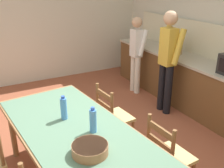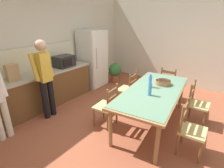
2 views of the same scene
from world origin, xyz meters
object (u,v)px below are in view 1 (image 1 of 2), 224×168
at_px(serving_bowl, 90,149).
at_px(chair_side_far_right, 168,157).
at_px(person_at_sink, 136,51).
at_px(chair_side_far_left, 113,117).
at_px(bottle_near_centre, 64,108).
at_px(bottle_off_centre, 93,121).
at_px(dining_table, 77,136).
at_px(paper_bag, 175,44).
at_px(person_at_counter, 168,58).

bearing_deg(serving_bowl, chair_side_far_right, 88.89).
bearing_deg(person_at_sink, chair_side_far_left, -132.06).
xyz_separation_m(bottle_near_centre, chair_side_far_right, (0.71, 0.88, -0.47)).
distance_m(bottle_off_centre, chair_side_far_right, 0.91).
height_order(bottle_near_centre, chair_side_far_left, bottle_near_centre).
height_order(chair_side_far_left, person_at_sink, person_at_sink).
distance_m(dining_table, chair_side_far_left, 0.99).
bearing_deg(bottle_near_centre, chair_side_far_left, 112.31).
height_order(paper_bag, person_at_sink, person_at_sink).
bearing_deg(serving_bowl, dining_table, 175.51).
distance_m(bottle_near_centre, chair_side_far_right, 1.22).
relative_size(chair_side_far_right, person_at_sink, 0.59).
relative_size(bottle_near_centre, person_at_counter, 0.16).
bearing_deg(paper_bag, chair_side_far_right, -41.32).
xyz_separation_m(dining_table, chair_side_far_right, (0.42, 0.85, -0.27)).
bearing_deg(person_at_counter, dining_table, -151.92).
bearing_deg(chair_side_far_right, dining_table, 60.12).
distance_m(dining_table, chair_side_far_right, 0.99).
relative_size(dining_table, person_at_counter, 1.37).
xyz_separation_m(serving_bowl, chair_side_far_left, (-1.01, 0.77, -0.40)).
bearing_deg(bottle_near_centre, bottle_off_centre, 23.76).
distance_m(paper_bag, chair_side_far_right, 2.64).
height_order(dining_table, person_at_sink, person_at_sink).
xyz_separation_m(dining_table, bottle_near_centre, (-0.28, -0.03, 0.20)).
bearing_deg(bottle_off_centre, person_at_sink, 138.42).
bearing_deg(dining_table, person_at_sink, 135.07).
xyz_separation_m(serving_bowl, person_at_sink, (-2.47, 2.09, 0.02)).
relative_size(paper_bag, bottle_near_centre, 1.33).
xyz_separation_m(bottle_off_centre, person_at_counter, (-1.19, 1.90, 0.07)).
bearing_deg(person_at_sink, chair_side_far_right, -115.89).
height_order(serving_bowl, person_at_sink, person_at_sink).
relative_size(dining_table, bottle_near_centre, 8.84).
relative_size(bottle_near_centre, person_at_sink, 0.18).
relative_size(bottle_off_centre, person_at_sink, 0.18).
height_order(serving_bowl, chair_side_far_right, chair_side_far_right).
xyz_separation_m(bottle_near_centre, person_at_sink, (-1.77, 2.08, -0.05)).
bearing_deg(chair_side_far_right, person_at_sink, -29.26).
height_order(paper_bag, bottle_near_centre, paper_bag).
distance_m(paper_bag, serving_bowl, 3.22).
xyz_separation_m(bottle_off_centre, chair_side_far_right, (0.32, 0.71, -0.47)).
distance_m(dining_table, bottle_near_centre, 0.35).
bearing_deg(bottle_near_centre, serving_bowl, -0.07).
relative_size(paper_bag, person_at_sink, 0.24).
distance_m(chair_side_far_left, person_at_counter, 1.49).
height_order(serving_bowl, person_at_counter, person_at_counter).
bearing_deg(chair_side_far_left, chair_side_far_right, -178.51).
height_order(bottle_off_centre, chair_side_far_right, bottle_off_centre).
height_order(dining_table, chair_side_far_right, chair_side_far_right).
relative_size(chair_side_far_right, chair_side_far_left, 1.00).
bearing_deg(person_at_counter, paper_bag, 39.49).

